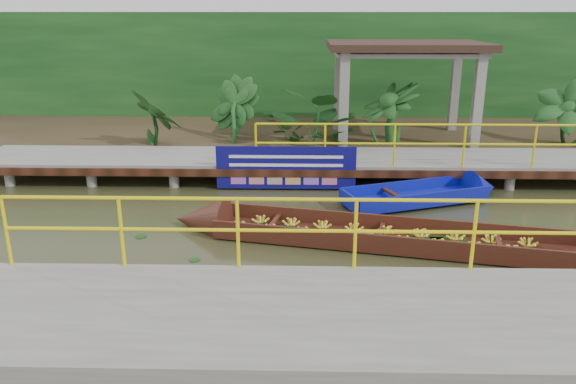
{
  "coord_description": "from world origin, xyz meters",
  "views": [
    {
      "loc": [
        0.06,
        -10.13,
        4.05
      ],
      "look_at": [
        -0.2,
        0.5,
        0.6
      ],
      "focal_mm": 35.0,
      "sensor_mm": 36.0,
      "label": 1
    }
  ],
  "objects": [
    {
      "name": "far_dock",
      "position": [
        0.02,
        3.43,
        0.48
      ],
      "size": [
        16.0,
        2.06,
        1.66
      ],
      "color": "slate",
      "rests_on": "ground"
    },
    {
      "name": "foliage_backdrop",
      "position": [
        0.0,
        10.0,
        2.0
      ],
      "size": [
        30.0,
        0.8,
        4.0
      ],
      "primitive_type": "cube",
      "color": "#133D18",
      "rests_on": "ground"
    },
    {
      "name": "pavilion",
      "position": [
        3.0,
        6.3,
        2.82
      ],
      "size": [
        4.4,
        3.0,
        3.0
      ],
      "color": "slate",
      "rests_on": "ground"
    },
    {
      "name": "blue_banner",
      "position": [
        -0.3,
        2.48,
        0.56
      ],
      "size": [
        3.26,
        0.04,
        1.02
      ],
      "color": "#100C67",
      "rests_on": "ground"
    },
    {
      "name": "near_dock",
      "position": [
        1.0,
        -4.2,
        0.3
      ],
      "size": [
        18.0,
        2.4,
        1.73
      ],
      "color": "slate",
      "rests_on": "ground"
    },
    {
      "name": "vendor_boat",
      "position": [
        2.78,
        -0.94,
        0.23
      ],
      "size": [
        10.0,
        3.03,
        2.15
      ],
      "rotation": [
        0.0,
        0.0,
        -0.21
      ],
      "color": "#39160F",
      "rests_on": "ground"
    },
    {
      "name": "tropical_plants",
      "position": [
        2.25,
        5.3,
        1.37
      ],
      "size": [
        14.47,
        1.47,
        1.84
      ],
      "color": "#133D18",
      "rests_on": "ground"
    },
    {
      "name": "moored_blue_boat",
      "position": [
        3.38,
        1.89,
        0.16
      ],
      "size": [
        3.78,
        2.16,
        0.88
      ],
      "rotation": [
        0.0,
        0.0,
        0.36
      ],
      "color": "#0E159A",
      "rests_on": "ground"
    },
    {
      "name": "land_strip",
      "position": [
        0.0,
        7.5,
        0.23
      ],
      "size": [
        30.0,
        8.0,
        0.45
      ],
      "primitive_type": "cube",
      "color": "#312718",
      "rests_on": "ground"
    },
    {
      "name": "ground",
      "position": [
        0.0,
        0.0,
        0.0
      ],
      "size": [
        80.0,
        80.0,
        0.0
      ],
      "primitive_type": "plane",
      "color": "#2C2F17",
      "rests_on": "ground"
    }
  ]
}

